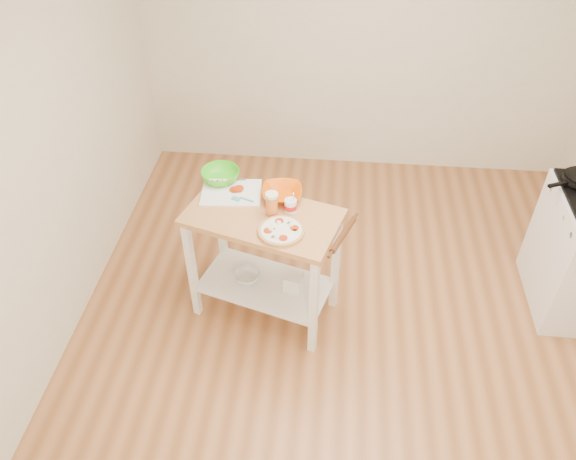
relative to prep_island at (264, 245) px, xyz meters
The scene contains 13 objects.
room_shell 0.98m from the prep_island, 17.56° to the right, with size 4.04×4.54×2.74m.
prep_island is the anchor object (origin of this frame).
pizza 0.35m from the prep_island, 49.31° to the right, with size 0.29×0.29×0.05m.
cutting_board 0.42m from the prep_island, 138.17° to the left, with size 0.42×0.33×0.04m.
spatula 0.34m from the prep_island, 139.25° to the left, with size 0.16×0.05×0.01m.
knife 0.54m from the prep_island, 135.82° to the left, with size 0.27×0.08×0.01m.
orange_bowl 0.37m from the prep_island, 62.22° to the left, with size 0.27×0.27×0.07m, color #E35903.
green_bowl 0.58m from the prep_island, 133.81° to the left, with size 0.27×0.27×0.08m, color #41CD1D.
beer_pint 0.35m from the prep_island, 15.60° to the left, with size 0.08×0.08×0.16m.
yogurt_tub 0.36m from the prep_island, 15.39° to the left, with size 0.08×0.08×0.17m.
rolling_pin 0.62m from the prep_island, 17.91° to the right, with size 0.04×0.04×0.34m, color #552B13.
shelf_glass_bowl 0.38m from the prep_island, 165.95° to the left, with size 0.19×0.19×0.06m, color silver.
shelf_bin 0.38m from the prep_island, ahead, with size 0.12×0.12×0.12m, color white.
Camera 1 is at (-0.21, -2.59, 3.20)m, focal length 35.00 mm.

